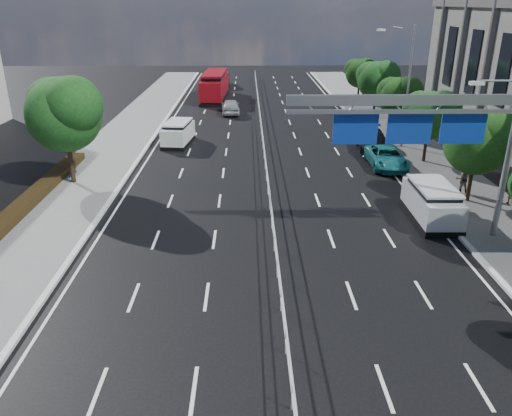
{
  "coord_description": "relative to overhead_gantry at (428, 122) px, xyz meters",
  "views": [
    {
      "loc": [
        -1.18,
        -11.45,
        10.51
      ],
      "look_at": [
        -0.84,
        8.1,
        2.4
      ],
      "focal_mm": 35.0,
      "sensor_mm": 36.0,
      "label": 1
    }
  ],
  "objects": [
    {
      "name": "parked_car_teal",
      "position": [
        1.56,
        11.08,
        -4.93
      ],
      "size": [
        2.27,
        4.9,
        1.36
      ],
      "primitive_type": "imported",
      "rotation": [
        0.0,
        0.0,
        -0.0
      ],
      "color": "#18696F",
      "rests_on": "ground"
    },
    {
      "name": "parked_car_dark",
      "position": [
        1.56,
        15.04,
        -4.84
      ],
      "size": [
        2.56,
        5.46,
        1.54
      ],
      "primitive_type": "imported",
      "rotation": [
        0.0,
        0.0,
        -0.08
      ],
      "color": "black",
      "rests_on": "ground"
    },
    {
      "name": "red_bus",
      "position": [
        -11.66,
        37.28,
        -4.01
      ],
      "size": [
        2.95,
        10.36,
        3.06
      ],
      "rotation": [
        0.0,
        0.0,
        -0.05
      ],
      "color": "black",
      "rests_on": "ground"
    },
    {
      "name": "near_tree_back",
      "position": [
        -18.68,
        7.92,
        -1.0
      ],
      "size": [
        4.84,
        4.51,
        6.69
      ],
      "color": "black",
      "rests_on": "ground"
    },
    {
      "name": "far_tree_e",
      "position": [
        4.51,
        11.93,
        -2.05
      ],
      "size": [
        3.63,
        3.38,
        5.13
      ],
      "color": "black",
      "rests_on": "ground"
    },
    {
      "name": "ground",
      "position": [
        -6.74,
        -10.05,
        -5.61
      ],
      "size": [
        160.0,
        160.0,
        0.0
      ],
      "primitive_type": "plane",
      "color": "black",
      "rests_on": "ground"
    },
    {
      "name": "streetlight_far",
      "position": [
        3.76,
        15.95,
        -0.4
      ],
      "size": [
        2.78,
        2.4,
        9.0
      ],
      "color": "gray",
      "rests_on": "ground"
    },
    {
      "name": "silver_minivan",
      "position": [
        1.56,
        2.13,
        -4.67
      ],
      "size": [
        2.01,
        4.62,
        1.91
      ],
      "rotation": [
        0.0,
        0.0,
        -0.01
      ],
      "color": "black",
      "rests_on": "ground"
    },
    {
      "name": "white_minivan",
      "position": [
        -13.4,
        17.25,
        -4.7
      ],
      "size": [
        2.33,
        4.42,
        1.84
      ],
      "rotation": [
        0.0,
        0.0,
        -0.12
      ],
      "color": "black",
      "rests_on": "ground"
    },
    {
      "name": "median_fence",
      "position": [
        -6.74,
        12.45,
        -5.08
      ],
      "size": [
        0.05,
        85.0,
        1.02
      ],
      "color": "silver",
      "rests_on": "ground"
    },
    {
      "name": "far_tree_f",
      "position": [
        4.5,
        19.43,
        -2.12
      ],
      "size": [
        3.52,
        3.28,
        5.02
      ],
      "color": "black",
      "rests_on": "ground"
    },
    {
      "name": "near_car_dark",
      "position": [
        -11.15,
        46.65,
        -4.75
      ],
      "size": [
        1.93,
        5.26,
        1.72
      ],
      "primitive_type": "imported",
      "rotation": [
        0.0,
        0.0,
        3.16
      ],
      "color": "black",
      "rests_on": "ground"
    },
    {
      "name": "far_tree_h",
      "position": [
        4.5,
        34.43,
        -2.18
      ],
      "size": [
        3.41,
        3.18,
        4.91
      ],
      "color": "black",
      "rests_on": "ground"
    },
    {
      "name": "far_tree_d",
      "position": [
        4.51,
        4.42,
        -1.92
      ],
      "size": [
        3.85,
        3.59,
        5.34
      ],
      "color": "black",
      "rests_on": "ground"
    },
    {
      "name": "near_car_silver",
      "position": [
        -9.6,
        28.87,
        -4.87
      ],
      "size": [
        2.03,
        4.45,
        1.48
      ],
      "primitive_type": "imported",
      "rotation": [
        0.0,
        0.0,
        3.21
      ],
      "color": "#94959A",
      "rests_on": "ground"
    },
    {
      "name": "far_tree_g",
      "position": [
        4.51,
        26.92,
        -1.85
      ],
      "size": [
        3.96,
        3.69,
        5.45
      ],
      "color": "black",
      "rests_on": "ground"
    },
    {
      "name": "pedestrian_b",
      "position": [
        4.56,
        5.73,
        -4.64
      ],
      "size": [
        0.84,
        0.67,
        1.66
      ],
      "primitive_type": "imported",
      "rotation": [
        0.0,
        0.0,
        3.2
      ],
      "color": "gray",
      "rests_on": "sidewalk_far"
    },
    {
      "name": "overhead_gantry",
      "position": [
        0.0,
        0.0,
        0.0
      ],
      "size": [
        10.24,
        0.38,
        7.45
      ],
      "color": "gray",
      "rests_on": "ground"
    }
  ]
}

